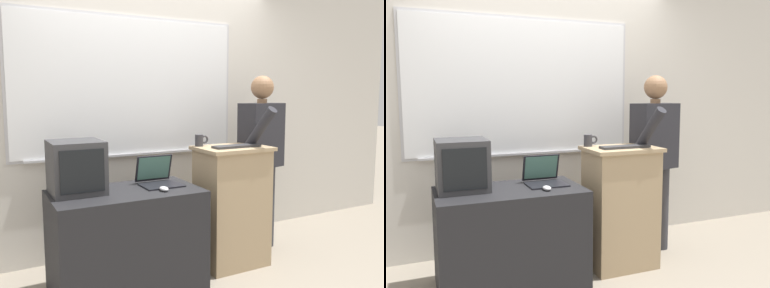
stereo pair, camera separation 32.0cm
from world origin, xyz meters
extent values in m
cube|color=beige|center=(0.00, 1.21, 1.37)|extent=(6.40, 0.12, 2.75)
cube|color=#B7B7BC|center=(-0.23, 1.14, 1.54)|extent=(2.12, 0.02, 1.26)
cube|color=white|center=(-0.23, 1.14, 1.54)|extent=(2.07, 0.02, 1.21)
cube|color=#B7B7BC|center=(-0.23, 1.12, 0.92)|extent=(1.86, 0.04, 0.02)
cube|color=tan|center=(0.42, 0.43, 0.50)|extent=(0.55, 0.41, 1.00)
cube|color=tan|center=(0.42, 0.43, 1.01)|extent=(0.60, 0.45, 0.03)
cube|color=black|center=(-0.53, 0.43, 0.38)|extent=(1.09, 0.63, 0.76)
cylinder|color=#333338|center=(0.74, 0.58, 0.40)|extent=(0.13, 0.13, 0.79)
cylinder|color=#333338|center=(0.97, 0.63, 0.40)|extent=(0.13, 0.13, 0.79)
cube|color=#232328|center=(0.85, 0.60, 1.09)|extent=(0.46, 0.30, 0.59)
cylinder|color=#8C6647|center=(0.85, 0.60, 1.41)|extent=(0.09, 0.09, 0.04)
sphere|color=#8C6647|center=(0.85, 0.60, 1.53)|extent=(0.21, 0.21, 0.21)
cylinder|color=#232328|center=(0.62, 0.38, 1.13)|extent=(0.17, 0.42, 0.50)
cylinder|color=#232328|center=(1.08, 0.65, 1.07)|extent=(0.08, 0.08, 0.56)
cube|color=black|center=(-0.24, 0.44, 0.77)|extent=(0.31, 0.24, 0.01)
cube|color=black|center=(-0.24, 0.59, 0.88)|extent=(0.30, 0.08, 0.21)
cube|color=#4C7A6B|center=(-0.24, 0.59, 0.88)|extent=(0.27, 0.06, 0.19)
cube|color=#2D2D30|center=(0.42, 0.38, 1.04)|extent=(0.42, 0.12, 0.02)
ellipsoid|color=#BCBCC1|center=(-0.29, 0.28, 0.78)|extent=(0.06, 0.10, 0.03)
cube|color=#333335|center=(-0.87, 0.53, 0.95)|extent=(0.37, 0.38, 0.38)
cube|color=black|center=(-0.87, 0.34, 0.95)|extent=(0.30, 0.01, 0.30)
cylinder|color=#333338|center=(0.18, 0.59, 1.08)|extent=(0.07, 0.07, 0.10)
torus|color=#333338|center=(0.23, 0.59, 1.08)|extent=(0.07, 0.02, 0.07)
camera|label=1|loc=(-1.49, -2.40, 1.47)|focal=38.00mm
camera|label=2|loc=(-1.20, -2.54, 1.47)|focal=38.00mm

